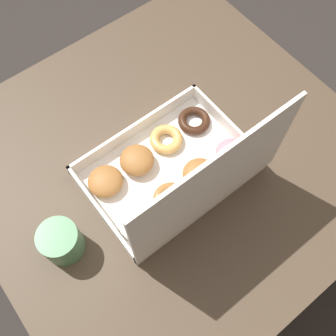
{
  "coord_description": "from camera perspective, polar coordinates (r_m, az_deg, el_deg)",
  "views": [
    {
      "loc": [
        0.29,
        0.37,
        1.63
      ],
      "look_at": [
        0.03,
        0.04,
        0.76
      ],
      "focal_mm": 42.0,
      "sensor_mm": 36.0,
      "label": 1
    }
  ],
  "objects": [
    {
      "name": "donut_box",
      "position": [
        0.92,
        1.36,
        -0.39
      ],
      "size": [
        0.4,
        0.29,
        0.32
      ],
      "color": "white",
      "rests_on": "dining_table"
    },
    {
      "name": "dining_table",
      "position": [
        1.1,
        0.03,
        -0.77
      ],
      "size": [
        0.98,
        0.95,
        0.74
      ],
      "color": "#4C3D2D",
      "rests_on": "ground_plane"
    },
    {
      "name": "coffee_mug",
      "position": [
        0.91,
        -15.28,
        -10.24
      ],
      "size": [
        0.09,
        0.09,
        0.09
      ],
      "color": "#4C8456",
      "rests_on": "dining_table"
    },
    {
      "name": "ground_plane",
      "position": [
        1.69,
        0.02,
        -9.91
      ],
      "size": [
        8.0,
        8.0,
        0.0
      ],
      "primitive_type": "plane",
      "color": "#2D2826"
    }
  ]
}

